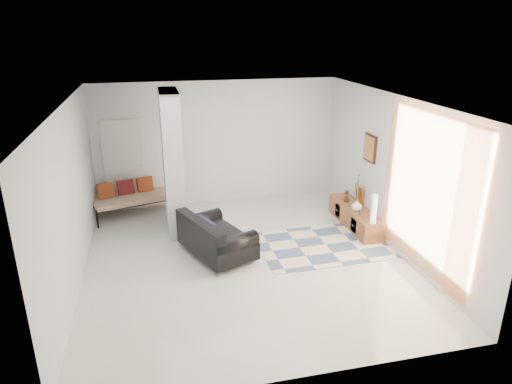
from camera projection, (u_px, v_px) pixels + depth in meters
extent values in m
plane|color=beige|center=(245.00, 259.00, 8.14)|extent=(6.00, 6.00, 0.00)
plane|color=white|center=(244.00, 101.00, 7.17)|extent=(6.00, 6.00, 0.00)
plane|color=silver|center=(218.00, 143.00, 10.40)|extent=(6.00, 0.00, 6.00)
plane|color=silver|center=(301.00, 274.00, 4.91)|extent=(6.00, 0.00, 6.00)
plane|color=silver|center=(71.00, 198.00, 7.07)|extent=(0.00, 6.00, 6.00)
plane|color=silver|center=(393.00, 174.00, 8.24)|extent=(0.00, 6.00, 6.00)
cube|color=#ADB2B5|center=(173.00, 163.00, 8.88)|extent=(0.35, 1.20, 2.80)
cube|color=silver|center=(124.00, 165.00, 10.04)|extent=(0.85, 0.06, 2.04)
plane|color=orange|center=(426.00, 193.00, 7.16)|extent=(0.00, 2.55, 2.55)
cube|color=#36180E|center=(370.00, 148.00, 8.97)|extent=(0.04, 0.45, 0.55)
cube|color=brown|center=(355.00, 217.00, 9.43)|extent=(0.45, 1.81, 0.40)
cube|color=#36180E|center=(354.00, 225.00, 9.02)|extent=(0.02, 0.24, 0.28)
cube|color=#36180E|center=(338.00, 210.00, 9.75)|extent=(0.02, 0.24, 0.28)
cube|color=#BE8138|center=(359.00, 194.00, 9.56)|extent=(0.09, 0.32, 0.40)
cube|color=silver|center=(360.00, 213.00, 8.95)|extent=(0.04, 0.10, 0.12)
cylinder|color=silver|center=(219.00, 272.00, 7.62)|extent=(0.05, 0.05, 0.10)
cylinder|color=silver|center=(185.00, 245.00, 8.55)|extent=(0.05, 0.05, 0.10)
cylinder|color=silver|center=(252.00, 260.00, 7.99)|extent=(0.05, 0.05, 0.10)
cylinder|color=silver|center=(216.00, 236.00, 8.92)|extent=(0.05, 0.05, 0.10)
cube|color=black|center=(217.00, 242.00, 8.20)|extent=(1.36, 1.68, 0.30)
cube|color=black|center=(200.00, 230.00, 7.90)|extent=(0.73, 1.42, 0.36)
cylinder|color=black|center=(235.00, 243.00, 7.66)|extent=(0.87, 0.57, 0.28)
cylinder|color=black|center=(200.00, 220.00, 8.59)|extent=(0.87, 0.57, 0.28)
cube|color=black|center=(206.00, 228.00, 7.96)|extent=(0.33, 0.55, 0.31)
cylinder|color=black|center=(97.00, 219.00, 9.32)|extent=(0.04, 0.04, 0.40)
cylinder|color=black|center=(182.00, 203.00, 10.14)|extent=(0.04, 0.04, 0.40)
cylinder|color=black|center=(91.00, 207.00, 9.93)|extent=(0.04, 0.04, 0.40)
cylinder|color=black|center=(170.00, 193.00, 10.76)|extent=(0.04, 0.04, 0.40)
cube|color=beige|center=(136.00, 197.00, 9.98)|extent=(1.98, 1.24, 0.12)
cube|color=brown|center=(106.00, 190.00, 9.76)|extent=(0.37, 0.25, 0.33)
cube|color=maroon|center=(126.00, 187.00, 9.95)|extent=(0.37, 0.25, 0.33)
cube|color=brown|center=(145.00, 184.00, 10.14)|extent=(0.37, 0.25, 0.33)
cube|color=beige|center=(325.00, 245.00, 8.66)|extent=(2.56, 1.73, 0.01)
cylinder|color=silver|center=(374.00, 209.00, 8.54)|extent=(0.10, 0.10, 0.57)
imported|color=white|center=(357.00, 205.00, 9.20)|extent=(0.24, 0.24, 0.22)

